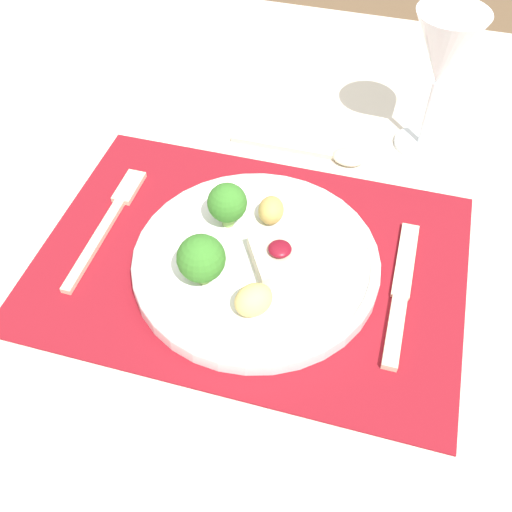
# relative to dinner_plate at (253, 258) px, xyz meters

# --- Properties ---
(ground_plane) EXTENTS (8.00, 8.00, 0.00)m
(ground_plane) POSITION_rel_dinner_plate_xyz_m (-0.01, 0.01, -0.77)
(ground_plane) COLOR brown
(dining_table) EXTENTS (1.55, 1.21, 0.75)m
(dining_table) POSITION_rel_dinner_plate_xyz_m (-0.01, 0.01, -0.09)
(dining_table) COLOR beige
(dining_table) RESTS_ON ground_plane
(placemat) EXTENTS (0.48, 0.34, 0.00)m
(placemat) POSITION_rel_dinner_plate_xyz_m (-0.01, 0.01, -0.02)
(placemat) COLOR maroon
(placemat) RESTS_ON dining_table
(dinner_plate) EXTENTS (0.28, 0.28, 0.08)m
(dinner_plate) POSITION_rel_dinner_plate_xyz_m (0.00, 0.00, 0.00)
(dinner_plate) COLOR white
(dinner_plate) RESTS_ON placemat
(fork) EXTENTS (0.02, 0.20, 0.01)m
(fork) POSITION_rel_dinner_plate_xyz_m (-0.19, 0.03, -0.01)
(fork) COLOR beige
(fork) RESTS_ON placemat
(knife) EXTENTS (0.02, 0.20, 0.01)m
(knife) POSITION_rel_dinner_plate_xyz_m (0.16, -0.00, -0.01)
(knife) COLOR beige
(knife) RESTS_ON placemat
(spoon) EXTENTS (0.19, 0.04, 0.01)m
(spoon) POSITION_rel_dinner_plate_xyz_m (0.04, 0.22, -0.01)
(spoon) COLOR beige
(spoon) RESTS_ON dining_table
(wine_glass_near) EXTENTS (0.09, 0.09, 0.19)m
(wine_glass_near) POSITION_rel_dinner_plate_xyz_m (0.16, 0.27, 0.12)
(wine_glass_near) COLOR white
(wine_glass_near) RESTS_ON dining_table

